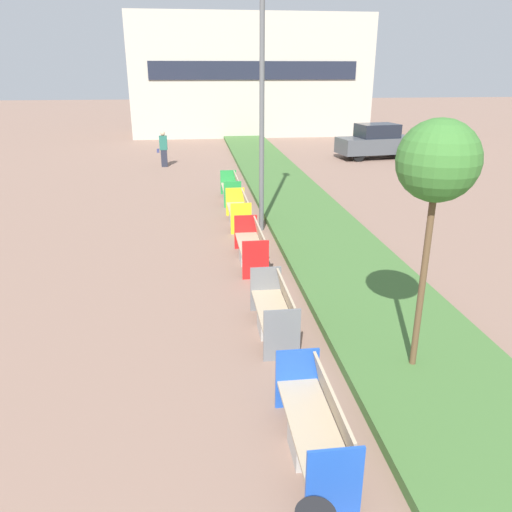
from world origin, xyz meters
TOP-DOWN VIEW (x-y plane):
  - planter_grass_strip at (3.20, 12.00)m, footprint 2.80×120.00m
  - building_backdrop at (4.00, 40.52)m, footprint 17.09×5.20m
  - bench_blue_frame at (0.94, 6.74)m, footprint 0.65×2.00m
  - bench_grey_frame at (0.94, 9.90)m, footprint 0.65×1.93m
  - bench_red_frame at (0.94, 13.56)m, footprint 0.65×2.19m
  - bench_yellow_frame at (0.94, 16.96)m, footprint 0.65×2.07m
  - bench_green_frame at (0.94, 20.06)m, footprint 0.65×2.12m
  - street_lamp_post at (1.55, 16.25)m, footprint 0.24×0.44m
  - sapling_tree_near at (2.92, 8.33)m, footprint 1.16×1.16m
  - pedestrian_walking at (-1.88, 27.42)m, footprint 0.53×0.24m
  - parked_car_distant at (9.59, 28.55)m, footprint 4.40×2.32m

SIDE VIEW (x-z plane):
  - planter_grass_strip at x=3.20m, z-range 0.00..0.18m
  - bench_grey_frame at x=0.94m, z-range -0.11..0.83m
  - bench_blue_frame at x=0.94m, z-range -0.11..0.83m
  - bench_yellow_frame at x=0.94m, z-range -0.10..0.84m
  - bench_green_frame at x=0.94m, z-range -0.10..0.84m
  - bench_red_frame at x=0.94m, z-range -0.10..0.84m
  - pedestrian_walking at x=-1.88m, z-range 0.02..1.79m
  - parked_car_distant at x=9.59m, z-range -0.02..1.84m
  - sapling_tree_near at x=2.92m, z-range 1.39..5.39m
  - building_backdrop at x=4.00m, z-range 0.00..8.30m
  - street_lamp_post at x=1.55m, z-range 0.39..8.55m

